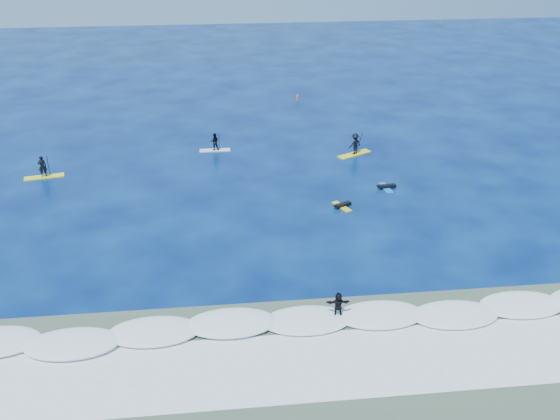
{
  "coord_description": "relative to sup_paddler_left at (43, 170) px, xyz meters",
  "views": [
    {
      "loc": [
        -3.39,
        -36.26,
        20.17
      ],
      "look_at": [
        0.94,
        2.69,
        0.6
      ],
      "focal_mm": 40.0,
      "sensor_mm": 36.0,
      "label": 1
    }
  ],
  "objects": [
    {
      "name": "whitewater",
      "position": [
        17.25,
        -24.86,
        -0.68
      ],
      "size": [
        34.0,
        5.0,
        0.02
      ],
      "primitive_type": "cube",
      "color": "silver",
      "rests_on": "ground"
    },
    {
      "name": "prone_paddler_near",
      "position": [
        22.87,
        -8.03,
        -0.54
      ],
      "size": [
        1.43,
        1.91,
        0.39
      ],
      "rotation": [
        0.0,
        0.0,
        2.0
      ],
      "color": "gold",
      "rests_on": "ground"
    },
    {
      "name": "sup_paddler_right",
      "position": [
        26.05,
        2.16,
        0.21
      ],
      "size": [
        3.24,
        2.26,
        2.28
      ],
      "rotation": [
        0.0,
        0.0,
        0.5
      ],
      "color": "yellow",
      "rests_on": "ground"
    },
    {
      "name": "prone_paddler_far",
      "position": [
        26.94,
        -5.17,
        -0.54
      ],
      "size": [
        1.58,
        2.02,
        0.41
      ],
      "rotation": [
        0.0,
        0.0,
        1.67
      ],
      "color": "blue",
      "rests_on": "ground"
    },
    {
      "name": "sup_paddler_center",
      "position": [
        13.85,
        4.48,
        0.04
      ],
      "size": [
        2.74,
        0.7,
        1.92
      ],
      "rotation": [
        0.0,
        0.0,
        -0.01
      ],
      "color": "silver",
      "rests_on": "ground"
    },
    {
      "name": "ground",
      "position": [
        17.25,
        -11.86,
        -0.68
      ],
      "size": [
        160.0,
        160.0,
        0.0
      ],
      "primitive_type": "plane",
      "color": "#030E3F",
      "rests_on": "ground"
    },
    {
      "name": "wave_surfer",
      "position": [
        19.96,
        -21.28,
        0.15
      ],
      "size": [
        2.06,
        0.66,
        1.47
      ],
      "rotation": [
        0.0,
        0.0,
        -0.05
      ],
      "color": "white",
      "rests_on": "breaking_wave"
    },
    {
      "name": "shallow_water",
      "position": [
        17.25,
        -25.86,
        -0.67
      ],
      "size": [
        90.0,
        13.0,
        0.01
      ],
      "primitive_type": "cube",
      "color": "#3D5442",
      "rests_on": "ground"
    },
    {
      "name": "sup_paddler_left",
      "position": [
        0.0,
        0.0,
        0.0
      ],
      "size": [
        3.18,
        1.34,
        2.17
      ],
      "rotation": [
        0.0,
        0.0,
        0.19
      ],
      "color": "yellow",
      "rests_on": "ground"
    },
    {
      "name": "breaking_wave",
      "position": [
        17.25,
        -21.86,
        -0.68
      ],
      "size": [
        40.0,
        6.0,
        0.3
      ],
      "primitive_type": "cube",
      "color": "white",
      "rests_on": "ground"
    },
    {
      "name": "marker_buoy",
      "position": [
        23.32,
        19.3,
        -0.37
      ],
      "size": [
        0.3,
        0.3,
        0.71
      ],
      "rotation": [
        0.0,
        0.0,
        0.13
      ],
      "color": "#FF5D16",
      "rests_on": "ground"
    }
  ]
}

